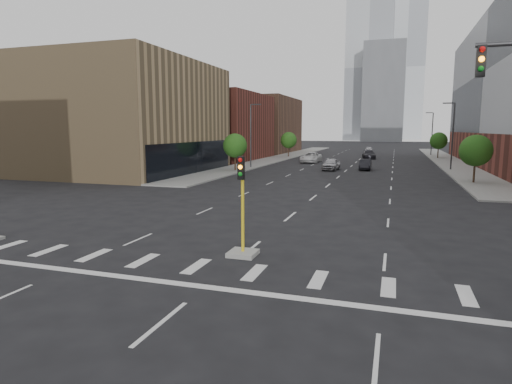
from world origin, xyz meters
The scene contains 22 objects.
ground centered at (0.00, 0.00, 0.00)m, with size 400.00×400.00×0.00m, color black.
sidewalk_left_far centered at (-15.00, 74.00, 0.07)m, with size 5.00×92.00×0.15m, color gray.
sidewalk_right_far centered at (15.00, 74.00, 0.07)m, with size 5.00×92.00×0.15m, color gray.
building_left_mid centered at (-27.50, 40.00, 7.00)m, with size 20.00×24.00×14.00m, color #9D8058.
building_left_far_a centered at (-27.50, 66.00, 6.00)m, with size 20.00×22.00×12.00m, color brown.
building_left_far_b centered at (-27.50, 92.00, 6.50)m, with size 20.00×24.00×13.00m, color brown.
tower_left centered at (-8.00, 220.00, 35.00)m, with size 22.00×22.00×70.00m, color #B2B7BC.
tower_right centered at (10.00, 260.00, 40.00)m, with size 20.00×20.00×80.00m, color #B2B7BC.
tower_mid centered at (0.00, 200.00, 22.00)m, with size 18.00×18.00×44.00m, color slate.
median_traffic_signal centered at (0.00, 8.97, 0.97)m, with size 1.20×1.20×4.40m.
streetlight_right_a centered at (13.41, 55.00, 5.01)m, with size 1.60×0.22×9.07m.
streetlight_right_b centered at (13.41, 90.00, 5.01)m, with size 1.60×0.22×9.07m.
streetlight_left centered at (-13.41, 50.00, 5.01)m, with size 1.60×0.22×9.07m.
tree_left_near centered at (-14.00, 45.00, 3.39)m, with size 3.20×3.20×4.85m.
tree_left_far centered at (-14.00, 75.00, 3.39)m, with size 3.20×3.20×4.85m.
tree_right_near centered at (14.00, 40.00, 3.39)m, with size 3.20×3.20×4.85m.
tree_right_far centered at (14.00, 80.00, 3.39)m, with size 3.20×3.20×4.85m.
car_near_left centered at (-2.04, 50.56, 0.81)m, with size 1.91×4.75×1.62m, color #ADADB1.
car_mid_right centered at (2.40, 52.18, 0.72)m, with size 1.51×4.34×1.43m, color black.
car_far_left centered at (-7.18, 62.94, 0.86)m, with size 2.85×6.19×1.72m, color silver.
car_deep_right centered at (1.50, 75.69, 0.79)m, with size 2.22×5.47×1.59m, color black.
car_distant centered at (0.07, 100.56, 0.68)m, with size 1.61×4.00×1.36m, color silver.
Camera 1 is at (6.20, -8.22, 5.53)m, focal length 30.00 mm.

